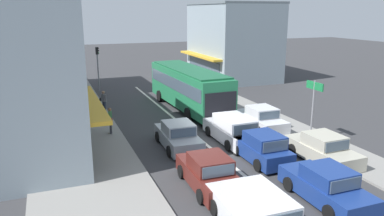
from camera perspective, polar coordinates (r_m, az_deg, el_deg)
ground_plane at (r=21.68m, az=2.19°, el=-5.57°), size 140.00×140.00×0.00m
lane_centre_line at (r=25.20m, az=-1.41°, el=-2.64°), size 0.20×28.00×0.01m
sidewalk_left at (r=25.78m, az=-17.36°, el=-2.77°), size 5.20×44.00×0.14m
kerb_right at (r=29.47m, az=8.66°, el=-0.14°), size 2.80×44.00×0.12m
shopfront_corner_near at (r=20.50m, az=-26.76°, el=4.17°), size 8.10×9.22×8.64m
shopfront_mid_block at (r=29.00m, az=-25.23°, el=5.93°), size 7.58×7.30×7.60m
shopfront_far_end at (r=37.27m, az=-24.56°, el=8.32°), size 9.05×9.06×8.48m
building_right_far at (r=42.83m, az=6.20°, el=10.12°), size 8.12×10.44×8.38m
city_bus at (r=28.82m, az=-0.55°, el=3.41°), size 2.99×10.93×3.23m
sedan_behind_bus_mid at (r=16.45m, az=2.63°, el=-9.88°), size 1.99×4.25×1.47m
hatchback_behind_bus_near at (r=19.44m, az=10.59°, el=-6.03°), size 1.82×3.70×1.54m
wagon_queue_gap_filler at (r=13.56m, az=9.58°, el=-15.39°), size 1.98×4.52×1.58m
sedan_adjacent_lane_lead at (r=21.03m, az=-2.12°, el=-4.31°), size 2.02×4.26×1.47m
wagon_queue_far_back at (r=21.99m, az=6.16°, el=-3.30°), size 1.95×4.50×1.58m
sedan_adjacent_lane_trail at (r=16.23m, az=19.78°, el=-11.14°), size 1.92×4.21×1.47m
parked_sedan_kerb_front at (r=20.22m, az=19.25°, el=-5.94°), size 1.94×4.22×1.47m
parked_sedan_kerb_second at (r=24.72m, az=10.47°, el=-1.64°), size 1.96×4.23×1.47m
traffic_light_downstreet at (r=36.56m, az=-14.18°, el=6.91°), size 0.33×0.24×4.20m
directional_road_sign at (r=22.75m, az=18.08°, el=1.70°), size 0.10×1.40×3.60m
pedestrian_with_handbag_near at (r=28.38m, az=-13.31°, el=1.16°), size 0.47×0.62×1.63m
pedestrian_browsing_midblock at (r=23.39m, az=-12.35°, el=-1.65°), size 0.28×0.66×1.63m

